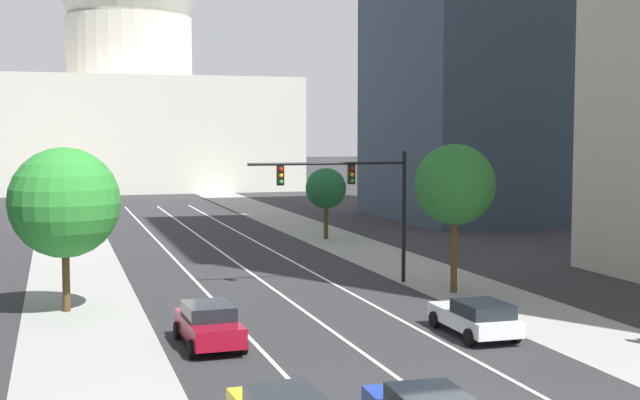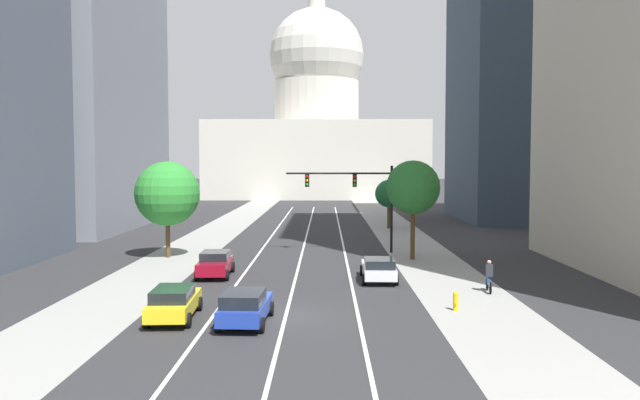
% 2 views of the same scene
% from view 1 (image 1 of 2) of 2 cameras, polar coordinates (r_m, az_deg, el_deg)
% --- Properties ---
extents(ground_plane, '(400.00, 400.00, 0.00)m').
position_cam_1_polar(ground_plane, '(61.39, -7.51, -2.68)').
color(ground_plane, '#2B2B2D').
extents(sidewalk_left, '(4.94, 130.00, 0.01)m').
position_cam_1_polar(sidewalk_left, '(55.63, -15.84, -3.54)').
color(sidewalk_left, gray).
rests_on(sidewalk_left, ground).
extents(sidewalk_right, '(4.94, 130.00, 0.01)m').
position_cam_1_polar(sidewalk_right, '(58.77, 1.99, -2.96)').
color(sidewalk_right, gray).
rests_on(sidewalk_right, ground).
extents(lane_stripe_left, '(0.16, 90.00, 0.01)m').
position_cam_1_polar(lane_stripe_left, '(46.22, -8.43, -5.02)').
color(lane_stripe_left, white).
rests_on(lane_stripe_left, ground).
extents(lane_stripe_center, '(0.16, 90.00, 0.01)m').
position_cam_1_polar(lane_stripe_center, '(46.81, -4.47, -4.87)').
color(lane_stripe_center, white).
rests_on(lane_stripe_center, ground).
extents(lane_stripe_right, '(0.16, 90.00, 0.01)m').
position_cam_1_polar(lane_stripe_right, '(47.61, -0.63, -4.70)').
color(lane_stripe_right, white).
rests_on(lane_stripe_right, ground).
extents(office_tower_far_right, '(17.78, 19.78, 33.99)m').
position_cam_1_polar(office_tower_far_right, '(79.12, 10.90, 11.23)').
color(office_tower_far_right, '#334251').
rests_on(office_tower_far_right, ground).
extents(capitol_building, '(41.97, 27.05, 38.93)m').
position_cam_1_polar(capitol_building, '(121.44, -12.36, 7.28)').
color(capitol_building, beige).
rests_on(capitol_building, ground).
extents(car_white, '(2.08, 4.54, 1.39)m').
position_cam_1_polar(car_white, '(33.11, 10.20, -7.56)').
color(car_white, silver).
rests_on(car_white, ground).
extents(car_crimson, '(2.09, 4.36, 1.52)m').
position_cam_1_polar(car_crimson, '(31.36, -7.30, -8.09)').
color(car_crimson, maroon).
rests_on(car_crimson, ground).
extents(traffic_signal_mast, '(8.14, 0.39, 6.65)m').
position_cam_1_polar(traffic_signal_mast, '(42.99, 2.39, 0.66)').
color(traffic_signal_mast, black).
rests_on(traffic_signal_mast, ground).
extents(street_tree_mid_right, '(2.90, 2.90, 5.08)m').
position_cam_1_polar(street_tree_mid_right, '(61.69, 0.39, 0.76)').
color(street_tree_mid_right, '#51381E').
rests_on(street_tree_mid_right, ground).
extents(street_tree_near_left, '(4.67, 4.67, 6.98)m').
position_cam_1_polar(street_tree_near_left, '(38.00, -16.44, -0.18)').
color(street_tree_near_left, '#51381E').
rests_on(street_tree_near_left, ground).
extents(street_tree_far_right, '(3.81, 3.81, 7.05)m').
position_cam_1_polar(street_tree_far_right, '(41.26, 8.85, 0.98)').
color(street_tree_far_right, '#51381E').
rests_on(street_tree_far_right, ground).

